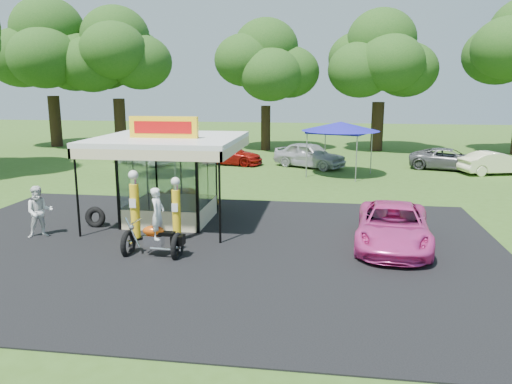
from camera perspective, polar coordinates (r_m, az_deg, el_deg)
ground at (r=15.07m, az=-8.18°, el=-8.64°), size 120.00×120.00×0.00m
asphalt_apron at (r=16.88m, az=-6.26°, el=-6.23°), size 20.00×14.00×0.04m
gas_station_kiosk at (r=19.79m, az=-9.82°, el=1.66°), size 5.40×5.40×4.18m
gas_pump_left at (r=17.73m, az=-13.68°, el=-1.68°), size 0.46×0.46×2.48m
gas_pump_right at (r=17.29m, az=-9.09°, el=-2.17°), size 0.42×0.42×2.28m
motorcycle at (r=15.92m, az=-11.35°, el=-4.21°), size 1.97×0.98×2.32m
spare_tires at (r=20.00m, az=-17.90°, el=-2.75°), size 0.92×0.56×0.79m
kiosk_car at (r=22.11m, az=-7.94°, el=-0.64°), size 2.82×1.13×0.96m
pink_sedan at (r=17.27m, az=15.39°, el=-3.79°), size 2.84×5.30×1.41m
spectator_west at (r=19.20m, az=-23.52°, el=-2.09°), size 1.15×1.08×1.87m
bg_car_a at (r=35.16m, az=-12.93°, el=4.44°), size 5.23×3.94×1.65m
bg_car_b at (r=34.31m, az=-3.11°, el=4.30°), size 4.95×2.80×1.35m
bg_car_c at (r=33.12m, az=6.13°, el=4.23°), size 5.18×4.07×1.65m
bg_car_d at (r=34.39m, az=21.21°, el=3.53°), size 5.34×3.57×1.36m
bg_car_e at (r=33.66m, az=25.64°, el=3.00°), size 4.44×2.62×1.38m
tent_west at (r=30.08m, az=-11.77°, el=6.49°), size 3.96×3.96×2.77m
tent_east at (r=30.12m, az=9.64°, el=7.35°), size 4.60×4.60×3.22m
oak_far_a at (r=47.86m, az=-22.51°, el=14.28°), size 10.47×10.47×12.41m
oak_far_b at (r=45.54m, az=-15.65°, el=14.31°), size 9.76×9.76×11.65m
oak_far_c at (r=41.78m, az=1.14°, el=13.85°), size 8.83×8.83×10.41m
oak_far_d at (r=42.65m, az=14.03°, el=14.09°), size 9.32×9.32×11.09m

